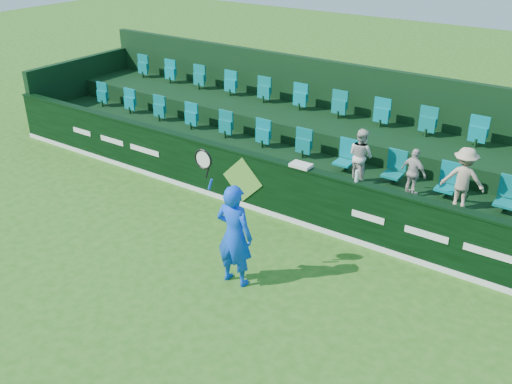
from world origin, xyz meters
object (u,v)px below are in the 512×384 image
Objects in this scene: spectator_middle at (414,173)px; towel at (301,165)px; tennis_player at (234,235)px; drinks_bottle at (357,176)px; spectator_right at (463,179)px; spectator_left at (361,156)px.

spectator_middle reaches higher than towel.
tennis_player is 10.84× the size of drinks_bottle.
towel is at bearing 180.00° from drinks_bottle.
spectator_right is at bearing 52.06° from tennis_player.
tennis_player reaches higher than spectator_left.
towel is at bearing 93.58° from tennis_player.
towel is (-3.06, -1.12, -0.07)m from spectator_right.
spectator_left is 2.74× the size of towel.
spectator_middle is (1.89, 3.72, 0.32)m from tennis_player.
tennis_player is at bearing 41.52° from spectator_right.
spectator_middle is 2.33× the size of towel.
tennis_player reaches higher than spectator_right.
drinks_bottle is (-1.77, -1.12, 0.02)m from spectator_right.
towel is at bearing 46.67° from spectator_middle.
drinks_bottle is at bearing 131.77° from spectator_left.
spectator_right is (2.21, 0.00, 0.04)m from spectator_left.
spectator_middle is 0.80× the size of spectator_right.
tennis_player is 3.80m from spectator_left.
tennis_player is 2.12× the size of spectator_left.
tennis_player reaches higher than drinks_bottle.
drinks_bottle is at bearing 0.00° from towel.
spectator_left reaches higher than towel.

